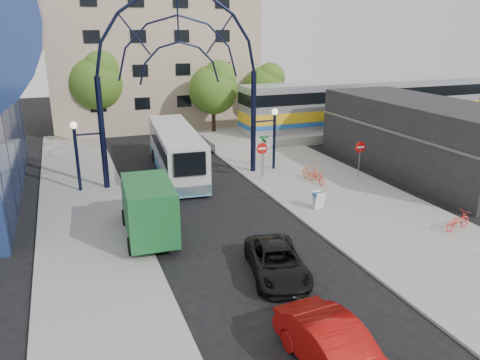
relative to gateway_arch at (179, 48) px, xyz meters
name	(u,v)px	position (x,y,z in m)	size (l,w,h in m)	color
ground	(271,280)	(0.00, -14.00, -8.56)	(120.00, 120.00, 0.00)	black
sidewalk_east	(375,216)	(8.00, -10.00, -8.50)	(8.00, 56.00, 0.12)	gray
plaza_west	(93,243)	(-6.50, -8.00, -8.50)	(5.00, 50.00, 0.12)	gray
gateway_arch	(179,48)	(0.00, 0.00, 0.00)	(13.64, 0.44, 12.10)	black
stop_sign	(262,152)	(4.80, -2.00, -6.56)	(0.80, 0.07, 2.50)	slate
do_not_enter_sign	(360,151)	(11.00, -4.00, -6.58)	(0.76, 0.07, 2.48)	slate
street_name_sign	(264,147)	(5.20, -1.40, -6.43)	(0.70, 0.70, 2.80)	slate
sandwich_board	(318,198)	(5.60, -8.02, -7.81)	(0.55, 0.61, 0.99)	white
commercial_block_east	(421,137)	(16.00, -4.00, -6.06)	(6.00, 16.00, 5.00)	black
apartment_block	(149,55)	(2.00, 20.97, -1.55)	(20.00, 12.10, 14.00)	tan
train_platform	(365,129)	(20.00, 8.00, -8.16)	(32.00, 5.00, 0.80)	gray
train_car	(367,103)	(20.00, 8.00, -5.66)	(25.10, 3.05, 4.20)	#B7B7BC
tree_north_a	(215,87)	(6.12, 11.93, -3.95)	(4.48, 4.48, 7.00)	#382314
tree_north_b	(96,79)	(-3.88, 15.93, -3.29)	(5.12, 5.12, 8.00)	#382314
tree_north_c	(266,85)	(12.12, 13.93, -4.28)	(4.16, 4.16, 6.50)	#382314
city_bus	(176,151)	(-0.08, 1.68, -6.91)	(3.59, 11.66, 3.15)	silver
green_truck	(148,208)	(-3.82, -8.00, -7.08)	(2.57, 5.99, 2.96)	black
black_suv	(277,262)	(0.35, -13.75, -7.92)	(2.10, 4.56, 1.27)	black
red_sedan	(337,351)	(-0.50, -19.57, -7.77)	(1.66, 4.76, 1.57)	#920A08
bike_near_a	(317,176)	(7.82, -4.01, -7.99)	(0.59, 1.68, 0.88)	red
bike_near_b	(312,172)	(7.92, -3.15, -7.96)	(0.44, 1.58, 0.95)	orange
bike_far_a	(458,221)	(10.65, -13.00, -7.98)	(0.61, 1.74, 0.91)	red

